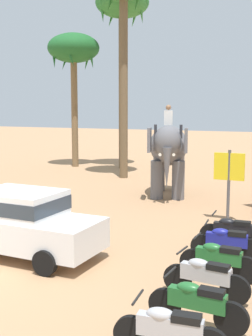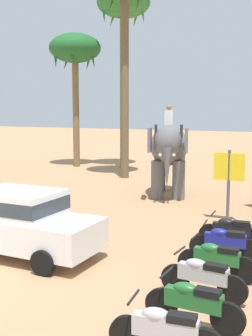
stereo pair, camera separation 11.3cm
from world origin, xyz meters
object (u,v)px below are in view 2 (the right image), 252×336
object	(u,v)px
motorcycle_far_in_row	(225,242)
motorcycle_end_of_row	(232,231)
palm_tree_near_hut	(124,10)
motorcycle_second_in_row	(193,303)
motorcycle_nearest_camera	(165,330)
signboard_yellow	(229,172)
motorcycle_mid_row	(203,276)
palm_tree_behind_elephant	(75,52)
motorcycle_fourth_in_row	(217,259)
elephant_with_mahout	(169,150)
car_sedan_foreground	(21,221)

from	to	relation	value
motorcycle_far_in_row	motorcycle_end_of_row	world-z (taller)	same
motorcycle_end_of_row	palm_tree_near_hut	xyz separation A→B (m)	(-9.06, 13.12, 9.00)
motorcycle_second_in_row	palm_tree_near_hut	xyz separation A→B (m)	(-9.27, 17.84, 9.00)
motorcycle_nearest_camera	signboard_yellow	size ratio (longest dim) A/B	0.75
motorcycle_mid_row	motorcycle_end_of_row	distance (m)	3.48
palm_tree_behind_elephant	palm_tree_near_hut	world-z (taller)	palm_tree_near_hut
palm_tree_near_hut	signboard_yellow	bearing A→B (deg)	-50.94
motorcycle_fourth_in_row	elephant_with_mahout	bearing A→B (deg)	114.94
elephant_with_mahout	motorcycle_second_in_row	bearing A→B (deg)	-69.55
motorcycle_end_of_row	palm_tree_near_hut	distance (m)	18.31
car_sedan_foreground	motorcycle_far_in_row	world-z (taller)	car_sedan_foreground
car_sedan_foreground	palm_tree_behind_elephant	size ratio (longest dim) A/B	0.50
elephant_with_mahout	motorcycle_fourth_in_row	distance (m)	9.36
motorcycle_nearest_camera	motorcycle_mid_row	size ratio (longest dim) A/B	1.00
elephant_with_mahout	motorcycle_end_of_row	size ratio (longest dim) A/B	2.23
elephant_with_mahout	motorcycle_mid_row	world-z (taller)	elephant_with_mahout
elephant_with_mahout	motorcycle_nearest_camera	distance (m)	12.53
motorcycle_nearest_camera	signboard_yellow	bearing A→B (deg)	94.67
motorcycle_nearest_camera	car_sedan_foreground	bearing A→B (deg)	148.68
car_sedan_foreground	motorcycle_second_in_row	bearing A→B (deg)	-20.52
elephant_with_mahout	motorcycle_far_in_row	distance (m)	8.19
motorcycle_nearest_camera	motorcycle_far_in_row	world-z (taller)	same
motorcycle_nearest_camera	motorcycle_mid_row	bearing A→B (deg)	89.95
palm_tree_behind_elephant	motorcycle_mid_row	bearing A→B (deg)	-52.81
palm_tree_near_hut	signboard_yellow	distance (m)	15.48
motorcycle_mid_row	motorcycle_end_of_row	xyz separation A→B (m)	(-0.07, 3.48, 0.00)
palm_tree_behind_elephant	signboard_yellow	xyz separation A→B (m)	(11.47, -9.83, -5.45)
motorcycle_mid_row	signboard_yellow	size ratio (longest dim) A/B	0.75
signboard_yellow	motorcycle_fourth_in_row	bearing A→B (deg)	-81.81
signboard_yellow	motorcycle_end_of_row	bearing A→B (deg)	-77.11
motorcycle_mid_row	elephant_with_mahout	bearing A→B (deg)	112.13
car_sedan_foreground	motorcycle_far_in_row	distance (m)	5.19
motorcycle_fourth_in_row	motorcycle_far_in_row	world-z (taller)	same
motorcycle_second_in_row	palm_tree_behind_elephant	xyz separation A→B (m)	(-12.31, 17.27, 6.67)
motorcycle_second_in_row	motorcycle_end_of_row	bearing A→B (deg)	92.60
motorcycle_second_in_row	motorcycle_mid_row	xyz separation A→B (m)	(-0.14, 1.24, 0.00)
motorcycle_fourth_in_row	signboard_yellow	distance (m)	5.29
motorcycle_second_in_row	motorcycle_mid_row	bearing A→B (deg)	96.41
elephant_with_mahout	palm_tree_near_hut	bearing A→B (deg)	126.56
palm_tree_behind_elephant	signboard_yellow	world-z (taller)	palm_tree_behind_elephant
car_sedan_foreground	motorcycle_mid_row	xyz separation A→B (m)	(4.90, -0.65, -0.46)
motorcycle_end_of_row	motorcycle_second_in_row	bearing A→B (deg)	-87.40
signboard_yellow	car_sedan_foreground	bearing A→B (deg)	-127.06
palm_tree_near_hut	motorcycle_mid_row	bearing A→B (deg)	-61.19
car_sedan_foreground	signboard_yellow	world-z (taller)	signboard_yellow
motorcycle_fourth_in_row	palm_tree_near_hut	world-z (taller)	palm_tree_near_hut
motorcycle_fourth_in_row	motorcycle_mid_row	bearing A→B (deg)	-91.66
car_sedan_foreground	motorcycle_far_in_row	xyz separation A→B (m)	(4.86, 1.77, -0.46)
elephant_with_mahout	motorcycle_nearest_camera	size ratio (longest dim) A/B	2.23
palm_tree_behind_elephant	palm_tree_near_hut	distance (m)	3.87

